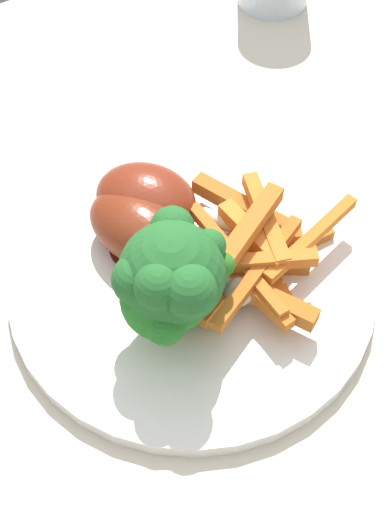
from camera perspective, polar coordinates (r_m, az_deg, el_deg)
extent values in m
cube|color=beige|center=(0.52, 1.84, 0.65)|extent=(1.02, 0.72, 0.03)
cylinder|color=#9C9582|center=(1.15, 11.12, 9.37)|extent=(0.06, 0.06, 0.69)
cylinder|color=white|center=(0.48, 0.00, -1.89)|extent=(0.25, 0.25, 0.01)
cylinder|color=#83A74B|center=(0.45, -0.15, -3.29)|extent=(0.02, 0.02, 0.02)
sphere|color=#2E721E|center=(0.42, -0.16, -1.03)|extent=(0.05, 0.05, 0.05)
sphere|color=#2E721E|center=(0.42, 1.26, -2.04)|extent=(0.01, 0.01, 0.01)
sphere|color=#2E721E|center=(0.43, -2.00, 0.47)|extent=(0.03, 0.03, 0.03)
sphere|color=#2E721E|center=(0.42, -1.77, -1.71)|extent=(0.02, 0.02, 0.02)
sphere|color=#2E721E|center=(0.41, 2.47, -0.71)|extent=(0.02, 0.02, 0.02)
sphere|color=#2E721E|center=(0.42, -2.82, -1.00)|extent=(0.02, 0.02, 0.02)
sphere|color=#2E721E|center=(0.43, 0.46, 0.95)|extent=(0.02, 0.02, 0.02)
cylinder|color=#75AD4A|center=(0.44, -1.54, -4.43)|extent=(0.02, 0.02, 0.03)
sphere|color=#24652A|center=(0.41, -1.66, -1.48)|extent=(0.06, 0.06, 0.06)
sphere|color=#24652A|center=(0.41, -1.61, 2.27)|extent=(0.03, 0.03, 0.03)
sphere|color=#24652A|center=(0.41, 1.40, 0.85)|extent=(0.02, 0.02, 0.02)
sphere|color=#24652A|center=(0.38, -0.23, -2.83)|extent=(0.03, 0.03, 0.03)
sphere|color=#24652A|center=(0.41, -4.24, -0.42)|extent=(0.02, 0.02, 0.02)
sphere|color=#24652A|center=(0.40, -4.45, -1.92)|extent=(0.03, 0.03, 0.03)
sphere|color=#24652A|center=(0.38, -2.73, -2.45)|extent=(0.03, 0.03, 0.03)
cylinder|color=#92AC4C|center=(0.44, -2.43, -5.66)|extent=(0.01, 0.01, 0.02)
sphere|color=#247324|center=(0.41, -2.57, -3.59)|extent=(0.05, 0.05, 0.05)
sphere|color=#247324|center=(0.40, -2.24, -5.68)|extent=(0.02, 0.02, 0.02)
sphere|color=#247324|center=(0.41, -0.92, -1.21)|extent=(0.02, 0.02, 0.02)
sphere|color=#247324|center=(0.42, -4.72, -2.28)|extent=(0.03, 0.03, 0.03)
sphere|color=#247324|center=(0.42, -4.03, -2.23)|extent=(0.02, 0.02, 0.02)
sphere|color=#247324|center=(0.40, -0.50, -4.73)|extent=(0.02, 0.02, 0.02)
sphere|color=#247324|center=(0.42, -4.72, -3.64)|extent=(0.02, 0.02, 0.02)
cube|color=orange|center=(0.48, 5.71, -0.16)|extent=(0.07, 0.03, 0.01)
cube|color=#BE6320|center=(0.44, 5.65, -3.23)|extent=(0.04, 0.07, 0.01)
cube|color=#C96921|center=(0.45, 3.59, -0.20)|extent=(0.01, 0.10, 0.01)
cube|color=#C56721|center=(0.44, 5.40, -1.26)|extent=(0.10, 0.04, 0.01)
cube|color=orange|center=(0.46, 5.02, 1.76)|extent=(0.01, 0.06, 0.01)
cube|color=orange|center=(0.48, 6.35, -0.36)|extent=(0.10, 0.02, 0.01)
cube|color=#CA6922|center=(0.47, 3.12, 0.31)|extent=(0.09, 0.02, 0.01)
cube|color=#C56721|center=(0.44, 3.99, 1.32)|extent=(0.09, 0.05, 0.01)
cube|color=#BF6320|center=(0.49, 3.95, 4.14)|extent=(0.04, 0.08, 0.01)
cube|color=#C16520|center=(0.47, 5.53, -0.55)|extent=(0.06, 0.05, 0.01)
cube|color=orange|center=(0.47, 6.01, 3.02)|extent=(0.04, 0.08, 0.01)
cube|color=orange|center=(0.44, 5.90, -0.42)|extent=(0.06, 0.04, 0.01)
cube|color=#C56721|center=(0.45, 4.03, -1.85)|extent=(0.01, 0.09, 0.01)
cube|color=orange|center=(0.48, 5.76, -0.44)|extent=(0.02, 0.07, 0.01)
cube|color=orange|center=(0.48, 5.49, -0.13)|extent=(0.05, 0.06, 0.01)
cube|color=orange|center=(0.46, 4.17, -0.92)|extent=(0.10, 0.05, 0.01)
cube|color=#CC6A22|center=(0.47, 3.65, 1.00)|extent=(0.08, 0.05, 0.01)
cube|color=orange|center=(0.46, 9.70, 1.46)|extent=(0.09, 0.03, 0.01)
cylinder|color=#58190E|center=(0.50, -3.66, 3.05)|extent=(0.05, 0.05, 0.00)
ellipsoid|color=maroon|center=(0.49, -3.79, 4.65)|extent=(0.09, 0.09, 0.04)
cylinder|color=beige|center=(0.47, 3.04, 2.46)|extent=(0.03, 0.04, 0.01)
sphere|color=silver|center=(0.47, 5.56, 1.70)|extent=(0.02, 0.02, 0.02)
cylinder|color=#54190C|center=(0.49, -4.10, 0.80)|extent=(0.05, 0.05, 0.00)
ellipsoid|color=maroon|center=(0.47, -4.23, 2.26)|extent=(0.07, 0.09, 0.04)
cylinder|color=beige|center=(0.45, 1.89, -1.70)|extent=(0.02, 0.04, 0.01)
sphere|color=silver|center=(0.44, 3.85, -2.92)|extent=(0.02, 0.02, 0.02)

